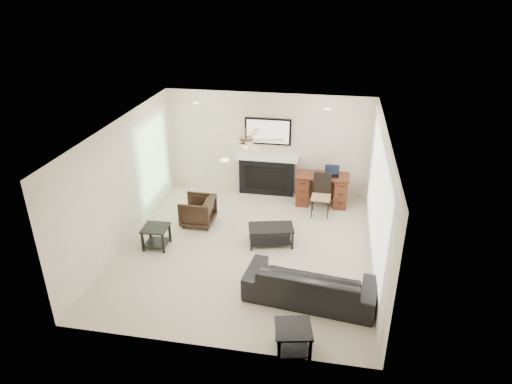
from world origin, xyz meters
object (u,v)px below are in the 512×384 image
fireplace_unit (267,157)px  desk (322,190)px  armchair (198,211)px  sofa (310,283)px  coffee_table (271,236)px

fireplace_unit → desk: size_ratio=1.57×
armchair → sofa: bearing=51.3°
armchair → fireplace_unit: (1.24, 1.81, 0.64)m
sofa → armchair: bearing=-32.5°
armchair → coffee_table: bearing=72.9°
armchair → fireplace_unit: 2.28m
coffee_table → fireplace_unit: fireplace_unit is taller
coffee_table → desk: (0.92, 1.98, 0.18)m
sofa → coffee_table: (-0.90, 1.60, -0.12)m
armchair → desk: size_ratio=0.57×
coffee_table → desk: bearing=51.5°
armchair → desk: desk is taller
sofa → coffee_table: 1.84m
sofa → fireplace_unit: fireplace_unit is taller
sofa → desk: size_ratio=1.79×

